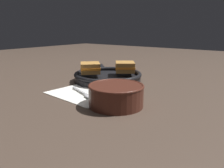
% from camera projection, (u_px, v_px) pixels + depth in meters
% --- Properties ---
extents(ground_plane, '(4.00, 4.00, 0.00)m').
position_uv_depth(ground_plane, '(101.00, 95.00, 0.81)').
color(ground_plane, '#47382D').
extents(napkin, '(0.27, 0.24, 0.00)m').
position_uv_depth(napkin, '(87.00, 93.00, 0.83)').
color(napkin, white).
rests_on(napkin, ground_plane).
extents(soup_bowl, '(0.18, 0.18, 0.07)m').
position_uv_depth(soup_bowl, '(116.00, 94.00, 0.69)').
color(soup_bowl, '#4C2319').
rests_on(soup_bowl, ground_plane).
extents(spoon, '(0.17, 0.08, 0.01)m').
position_uv_depth(spoon, '(86.00, 94.00, 0.79)').
color(spoon, silver).
rests_on(spoon, napkin).
extents(skillet, '(0.38, 0.36, 0.04)m').
position_uv_depth(skillet, '(108.00, 77.00, 1.02)').
color(skillet, black).
rests_on(skillet, ground_plane).
extents(sandwich_near_left, '(0.13, 0.13, 0.05)m').
position_uv_depth(sandwich_near_left, '(125.00, 67.00, 1.01)').
color(sandwich_near_left, '#B27A38').
rests_on(sandwich_near_left, skillet).
extents(sandwich_near_right, '(0.13, 0.13, 0.05)m').
position_uv_depth(sandwich_near_right, '(90.00, 68.00, 0.99)').
color(sandwich_near_right, '#B27A38').
rests_on(sandwich_near_right, skillet).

